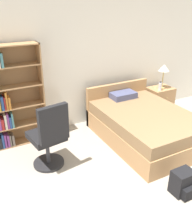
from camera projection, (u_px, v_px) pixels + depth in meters
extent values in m
cube|color=silver|center=(97.00, 59.00, 4.93)|extent=(9.00, 0.06, 2.60)
cube|color=#AD7F51|center=(42.00, 93.00, 4.41)|extent=(0.02, 0.28, 1.76)
cube|color=#936C45|center=(14.00, 95.00, 4.32)|extent=(0.94, 0.01, 1.76)
cube|color=#AD7F51|center=(22.00, 141.00, 4.58)|extent=(0.90, 0.26, 0.02)
cube|color=black|center=(0.00, 142.00, 4.33)|extent=(0.04, 0.15, 0.21)
cube|color=navy|center=(2.00, 139.00, 4.36)|extent=(0.03, 0.21, 0.26)
cube|color=#7A387F|center=(5.00, 139.00, 4.38)|extent=(0.03, 0.21, 0.25)
cube|color=#7A387F|center=(8.00, 140.00, 4.39)|extent=(0.04, 0.18, 0.22)
cube|color=#665B51|center=(10.00, 139.00, 4.43)|extent=(0.03, 0.21, 0.22)
cube|color=#665B51|center=(13.00, 139.00, 4.43)|extent=(0.04, 0.18, 0.20)
cube|color=#AD7F51|center=(20.00, 124.00, 4.43)|extent=(0.90, 0.26, 0.02)
cube|color=maroon|center=(2.00, 123.00, 4.24)|extent=(0.04, 0.18, 0.19)
cube|color=beige|center=(5.00, 121.00, 4.23)|extent=(0.04, 0.16, 0.26)
cube|color=#7A387F|center=(7.00, 120.00, 4.26)|extent=(0.03, 0.19, 0.27)
cube|color=navy|center=(10.00, 121.00, 4.28)|extent=(0.03, 0.16, 0.21)
cube|color=teal|center=(12.00, 119.00, 4.30)|extent=(0.03, 0.21, 0.27)
cube|color=#AD7F51|center=(17.00, 106.00, 4.28)|extent=(0.90, 0.26, 0.02)
cube|color=navy|center=(2.00, 103.00, 4.09)|extent=(0.04, 0.16, 0.24)
cube|color=maroon|center=(4.00, 102.00, 4.12)|extent=(0.02, 0.19, 0.22)
cube|color=orange|center=(6.00, 100.00, 4.12)|extent=(0.03, 0.19, 0.30)
cube|color=orange|center=(9.00, 102.00, 4.14)|extent=(0.03, 0.15, 0.21)
cube|color=#AD7F51|center=(14.00, 87.00, 4.14)|extent=(0.90, 0.26, 0.02)
cube|color=#AD7F51|center=(11.00, 66.00, 3.99)|extent=(0.90, 0.26, 0.02)
cube|color=teal|center=(1.00, 60.00, 3.84)|extent=(0.04, 0.16, 0.22)
cube|color=#AD7F51|center=(8.00, 45.00, 3.85)|extent=(0.94, 0.28, 0.02)
cube|color=#AD7F51|center=(145.00, 131.00, 4.58)|extent=(1.42, 2.00, 0.35)
cube|color=olive|center=(146.00, 117.00, 4.46)|extent=(1.39, 1.96, 0.22)
cube|color=#AD7F51|center=(117.00, 102.00, 5.25)|extent=(1.42, 0.08, 0.82)
cube|color=#4C5175|center=(123.00, 95.00, 4.99)|extent=(0.50, 0.30, 0.12)
cylinder|color=#232326|center=(49.00, 163.00, 3.97)|extent=(0.48, 0.48, 0.04)
cylinder|color=#333338|center=(48.00, 150.00, 3.87)|extent=(0.06, 0.06, 0.42)
cube|color=black|center=(46.00, 136.00, 3.76)|extent=(0.55, 0.55, 0.10)
cube|color=black|center=(54.00, 124.00, 3.43)|extent=(0.45, 0.15, 0.54)
cube|color=#AD7F51|center=(160.00, 99.00, 5.71)|extent=(0.55, 0.42, 0.56)
sphere|color=tan|center=(167.00, 98.00, 5.48)|extent=(0.02, 0.02, 0.02)
cylinder|color=tan|center=(162.00, 88.00, 5.57)|extent=(0.12, 0.12, 0.02)
cylinder|color=tan|center=(163.00, 79.00, 5.49)|extent=(0.02, 0.02, 0.38)
cone|color=white|center=(164.00, 68.00, 5.38)|extent=(0.24, 0.24, 0.14)
cylinder|color=silver|center=(160.00, 86.00, 5.41)|extent=(0.07, 0.07, 0.18)
cylinder|color=#2D2D33|center=(161.00, 82.00, 5.37)|extent=(0.05, 0.05, 0.02)
cube|color=black|center=(182.00, 182.00, 3.33)|extent=(0.29, 0.21, 0.34)
cube|color=black|center=(190.00, 193.00, 3.25)|extent=(0.22, 0.07, 0.15)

